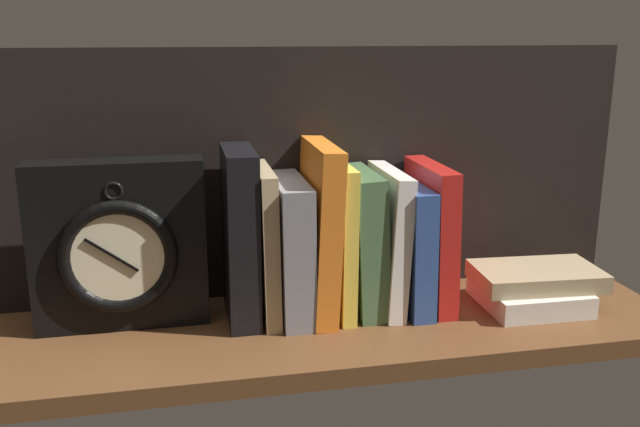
# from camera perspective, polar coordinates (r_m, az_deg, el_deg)

# --- Properties ---
(ground_plane) EXTENTS (0.93, 0.27, 0.03)m
(ground_plane) POSITION_cam_1_polar(r_m,az_deg,el_deg) (0.95, 1.26, -9.59)
(ground_plane) COLOR brown
(back_panel) EXTENTS (0.93, 0.01, 0.36)m
(back_panel) POSITION_cam_1_polar(r_m,az_deg,el_deg) (1.00, -0.31, 3.38)
(back_panel) COLOR black
(back_panel) RESTS_ON ground_plane
(book_black_skeptic) EXTENTS (0.04, 0.13, 0.23)m
(book_black_skeptic) POSITION_cam_1_polar(r_m,az_deg,el_deg) (0.92, -6.58, -1.81)
(book_black_skeptic) COLOR black
(book_black_skeptic) RESTS_ON ground_plane
(book_tan_shortstories) EXTENTS (0.02, 0.13, 0.21)m
(book_tan_shortstories) POSITION_cam_1_polar(r_m,az_deg,el_deg) (0.93, -4.51, -2.48)
(book_tan_shortstories) COLOR tan
(book_tan_shortstories) RESTS_ON ground_plane
(book_gray_chess) EXTENTS (0.04, 0.15, 0.19)m
(book_gray_chess) POSITION_cam_1_polar(r_m,az_deg,el_deg) (0.94, -2.42, -2.86)
(book_gray_chess) COLOR gray
(book_gray_chess) RESTS_ON ground_plane
(book_orange_pandolfini) EXTENTS (0.04, 0.15, 0.24)m
(book_orange_pandolfini) POSITION_cam_1_polar(r_m,az_deg,el_deg) (0.94, -0.07, -1.35)
(book_orange_pandolfini) COLOR orange
(book_orange_pandolfini) RESTS_ON ground_plane
(book_yellow_seinlanguage) EXTENTS (0.02, 0.14, 0.21)m
(book_yellow_seinlanguage) POSITION_cam_1_polar(r_m,az_deg,el_deg) (0.95, 1.59, -2.02)
(book_yellow_seinlanguage) COLOR gold
(book_yellow_seinlanguage) RESTS_ON ground_plane
(book_green_romantic) EXTENTS (0.05, 0.13, 0.20)m
(book_green_romantic) POSITION_cam_1_polar(r_m,az_deg,el_deg) (0.96, 3.47, -2.28)
(book_green_romantic) COLOR #476B44
(book_green_romantic) RESTS_ON ground_plane
(book_white_catcher) EXTENTS (0.03, 0.15, 0.20)m
(book_white_catcher) POSITION_cam_1_polar(r_m,az_deg,el_deg) (0.97, 5.49, -2.12)
(book_white_catcher) COLOR silver
(book_white_catcher) RESTS_ON ground_plane
(book_blue_modern) EXTENTS (0.03, 0.16, 0.18)m
(book_blue_modern) POSITION_cam_1_polar(r_m,az_deg,el_deg) (0.98, 7.23, -2.55)
(book_blue_modern) COLOR #2D4C8E
(book_blue_modern) RESTS_ON ground_plane
(book_red_requiem) EXTENTS (0.03, 0.15, 0.20)m
(book_red_requiem) POSITION_cam_1_polar(r_m,az_deg,el_deg) (0.99, 9.08, -1.74)
(book_red_requiem) COLOR red
(book_red_requiem) RESTS_ON ground_plane
(framed_clock) EXTENTS (0.22, 0.07, 0.22)m
(framed_clock) POSITION_cam_1_polar(r_m,az_deg,el_deg) (0.93, -16.21, -2.63)
(framed_clock) COLOR black
(framed_clock) RESTS_ON ground_plane
(book_stack_side) EXTENTS (0.18, 0.13, 0.06)m
(book_stack_side) POSITION_cam_1_polar(r_m,az_deg,el_deg) (1.03, 17.21, -5.84)
(book_stack_side) COLOR beige
(book_stack_side) RESTS_ON ground_plane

